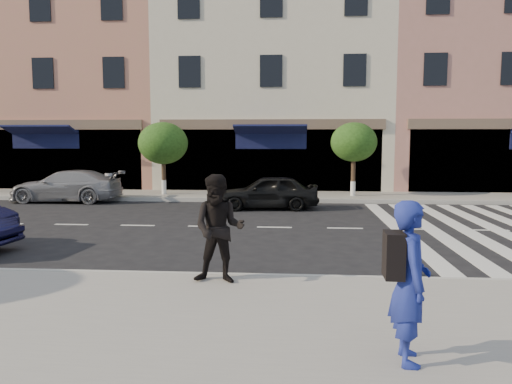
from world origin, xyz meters
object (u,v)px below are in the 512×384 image
object	(u,v)px
car_far_left	(66,186)
car_far_mid	(268,192)
walker	(219,229)
photographer	(410,282)

from	to	relation	value
car_far_left	car_far_mid	size ratio (longest dim) A/B	1.21
walker	car_far_mid	distance (m)	9.72
walker	car_far_left	xyz separation A→B (m)	(-7.83, 11.10, -0.42)
walker	car_far_mid	size ratio (longest dim) A/B	0.50
photographer	car_far_mid	size ratio (longest dim) A/B	0.49
photographer	walker	xyz separation A→B (m)	(-2.48, 2.79, 0.03)
walker	car_far_mid	world-z (taller)	walker
car_far_mid	car_far_left	bearing A→B (deg)	-104.45
car_far_mid	photographer	bearing A→B (deg)	5.15
photographer	car_far_mid	world-z (taller)	photographer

